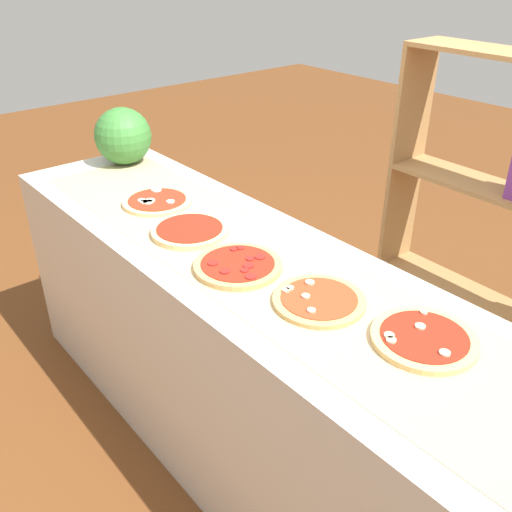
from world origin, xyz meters
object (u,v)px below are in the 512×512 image
pizza_mozzarella_0 (157,201)px  pizza_mushroom_4 (424,339)px  pizza_mushroom_3 (319,300)px  pizza_pepperoni_2 (238,265)px  bookshelf (501,265)px  pizza_plain_1 (190,231)px  watermelon (123,136)px

pizza_mozzarella_0 → pizza_mushroom_4: (1.24, 0.07, 0.00)m
pizza_mushroom_3 → pizza_pepperoni_2: bearing=-169.0°
pizza_mushroom_3 → bookshelf: bearing=85.6°
pizza_mozzarella_0 → pizza_pepperoni_2: pizza_pepperoni_2 is taller
pizza_mushroom_3 → pizza_mushroom_4: pizza_mushroom_4 is taller
pizza_pepperoni_2 → pizza_mushroom_4: bearing=12.8°
pizza_plain_1 → pizza_mushroom_3: size_ratio=1.02×
pizza_pepperoni_2 → pizza_mushroom_4: 0.64m
pizza_mushroom_4 → watermelon: watermelon is taller
pizza_mozzarella_0 → pizza_pepperoni_2: bearing=-6.6°
pizza_plain_1 → pizza_mushroom_4: bearing=7.3°
pizza_mozzarella_0 → pizza_mushroom_4: pizza_mushroom_4 is taller
pizza_plain_1 → watermelon: size_ratio=1.05×
pizza_plain_1 → bookshelf: bookshelf is taller
pizza_pepperoni_2 → bookshelf: size_ratio=0.19×
pizza_mozzarella_0 → pizza_plain_1: 0.31m
watermelon → pizza_plain_1: bearing=-12.8°
pizza_pepperoni_2 → pizza_mushroom_3: pizza_pepperoni_2 is taller
pizza_plain_1 → pizza_mushroom_4: (0.93, 0.12, -0.00)m
pizza_mozzarella_0 → watermelon: bearing=165.0°
pizza_mozzarella_0 → bookshelf: bearing=44.1°
pizza_mozzarella_0 → watermelon: watermelon is taller
pizza_mushroom_4 → bookshelf: bookshelf is taller
pizza_mozzarella_0 → pizza_mushroom_3: 0.93m
pizza_mushroom_4 → pizza_plain_1: bearing=-172.7°
pizza_mushroom_3 → pizza_mushroom_4: size_ratio=0.98×
pizza_plain_1 → bookshelf: bearing=55.8°
pizza_pepperoni_2 → watermelon: 1.16m
pizza_mushroom_3 → watermelon: watermelon is taller
watermelon → pizza_mushroom_3: bearing=-5.9°
pizza_mozzarella_0 → pizza_mushroom_3: bearing=-0.7°
pizza_plain_1 → watermelon: (-0.82, 0.19, 0.12)m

